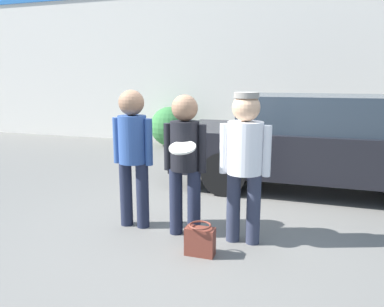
{
  "coord_description": "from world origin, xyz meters",
  "views": [
    {
      "loc": [
        1.23,
        -4.09,
        1.77
      ],
      "look_at": [
        -0.11,
        -0.0,
        0.9
      ],
      "focal_mm": 35.0,
      "sensor_mm": 36.0,
      "label": 1
    }
  ],
  "objects": [
    {
      "name": "person_right",
      "position": [
        0.56,
        -0.24,
        0.98
      ],
      "size": [
        0.55,
        0.38,
        1.63
      ],
      "color": "#2D3347",
      "rests_on": "ground"
    },
    {
      "name": "ground_plane",
      "position": [
        0.0,
        0.0,
        0.0
      ],
      "size": [
        56.0,
        56.0,
        0.0
      ],
      "primitive_type": "plane",
      "color": "#66635E"
    },
    {
      "name": "storefront_building",
      "position": [
        0.0,
        5.79,
        2.18
      ],
      "size": [
        24.0,
        0.22,
        4.3
      ],
      "color": "silver",
      "rests_on": "ground"
    },
    {
      "name": "person_middle_with_frisbee",
      "position": [
        -0.11,
        -0.26,
        0.94
      ],
      "size": [
        0.49,
        0.54,
        1.6
      ],
      "color": "#1E2338",
      "rests_on": "ground"
    },
    {
      "name": "shrub",
      "position": [
        -2.39,
        5.08,
        0.52
      ],
      "size": [
        1.04,
        1.04,
        1.04
      ],
      "color": "#387A3D",
      "rests_on": "ground"
    },
    {
      "name": "person_left",
      "position": [
        -0.77,
        -0.2,
        0.97
      ],
      "size": [
        0.5,
        0.33,
        1.64
      ],
      "color": "#1E2338",
      "rests_on": "ground"
    },
    {
      "name": "handbag",
      "position": [
        0.21,
        -0.7,
        0.16
      ],
      "size": [
        0.3,
        0.23,
        0.33
      ],
      "color": "brown",
      "rests_on": "ground"
    },
    {
      "name": "parked_car_near",
      "position": [
        1.4,
        2.13,
        0.77
      ],
      "size": [
        4.68,
        1.83,
        1.51
      ],
      "color": "black",
      "rests_on": "ground"
    }
  ]
}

